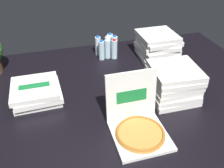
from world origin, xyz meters
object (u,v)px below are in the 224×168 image
at_px(pizza_stack_right_far, 37,92).
at_px(water_bottle_1, 108,46).
at_px(pizza_stack_right_mid, 157,46).
at_px(water_bottle_5, 110,43).
at_px(water_bottle_6, 114,49).
at_px(water_bottle_4, 98,46).
at_px(water_bottle_3, 115,45).
at_px(pizza_stack_center_far, 172,83).
at_px(open_pizza_box, 138,123).
at_px(water_bottle_0, 108,49).
at_px(water_bottle_2, 102,50).

distance_m(pizza_stack_right_far, water_bottle_1, 1.05).
bearing_deg(pizza_stack_right_mid, water_bottle_5, 148.89).
relative_size(pizza_stack_right_mid, water_bottle_6, 1.87).
bearing_deg(water_bottle_5, pizza_stack_right_mid, -31.11).
xyz_separation_m(water_bottle_1, water_bottle_4, (-0.11, 0.02, 0.00)).
bearing_deg(water_bottle_6, water_bottle_3, 71.73).
relative_size(pizza_stack_center_far, water_bottle_6, 1.92).
distance_m(water_bottle_1, water_bottle_6, 0.12).
bearing_deg(open_pizza_box, water_bottle_3, 81.34).
height_order(pizza_stack_right_mid, water_bottle_3, pizza_stack_right_mid).
height_order(pizza_stack_center_far, water_bottle_4, pizza_stack_center_far).
distance_m(open_pizza_box, water_bottle_0, 1.19).
bearing_deg(pizza_stack_right_far, water_bottle_3, 35.67).
bearing_deg(water_bottle_2, water_bottle_3, 25.46).
distance_m(water_bottle_2, water_bottle_4, 0.12).
height_order(pizza_stack_center_far, water_bottle_2, pizza_stack_center_far).
distance_m(water_bottle_0, water_bottle_1, 0.09).
relative_size(water_bottle_1, water_bottle_6, 1.00).
relative_size(pizza_stack_center_far, water_bottle_2, 1.92).
xyz_separation_m(water_bottle_0, water_bottle_6, (0.07, -0.03, 0.00)).
bearing_deg(water_bottle_5, water_bottle_4, -165.60).
distance_m(pizza_stack_center_far, pizza_stack_right_far, 1.19).
distance_m(pizza_stack_right_far, water_bottle_5, 1.13).
relative_size(water_bottle_2, water_bottle_3, 1.00).
height_order(open_pizza_box, water_bottle_1, open_pizza_box).
bearing_deg(water_bottle_4, pizza_stack_right_mid, -21.34).
xyz_separation_m(pizza_stack_right_mid, water_bottle_2, (-0.61, 0.12, -0.03)).
relative_size(pizza_stack_right_far, water_bottle_4, 1.87).
relative_size(water_bottle_0, water_bottle_6, 1.00).
relative_size(water_bottle_1, water_bottle_4, 1.00).
relative_size(water_bottle_0, water_bottle_2, 1.00).
xyz_separation_m(pizza_stack_center_far, water_bottle_4, (-0.44, 0.96, -0.03)).
xyz_separation_m(water_bottle_1, water_bottle_6, (0.04, -0.11, 0.00)).
height_order(water_bottle_3, water_bottle_6, same).
bearing_deg(pizza_stack_right_mid, water_bottle_3, 154.83).
xyz_separation_m(open_pizza_box, water_bottle_2, (0.02, 1.17, 0.03)).
distance_m(water_bottle_3, water_bottle_6, 0.10).
bearing_deg(open_pizza_box, water_bottle_6, 82.17).
relative_size(pizza_stack_right_mid, pizza_stack_center_far, 0.97).
distance_m(open_pizza_box, water_bottle_6, 1.17).
relative_size(pizza_stack_center_far, pizza_stack_right_far, 1.03).
bearing_deg(water_bottle_1, water_bottle_2, -135.22).
distance_m(pizza_stack_right_far, water_bottle_6, 1.02).
bearing_deg(water_bottle_0, open_pizza_box, -94.32).
xyz_separation_m(water_bottle_0, water_bottle_1, (0.03, 0.08, 0.00)).
bearing_deg(water_bottle_6, water_bottle_5, 90.20).
bearing_deg(water_bottle_3, open_pizza_box, -98.66).
bearing_deg(water_bottle_2, pizza_stack_right_far, -142.18).
xyz_separation_m(water_bottle_1, water_bottle_2, (-0.10, -0.10, 0.00)).
bearing_deg(water_bottle_4, water_bottle_1, -12.05).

